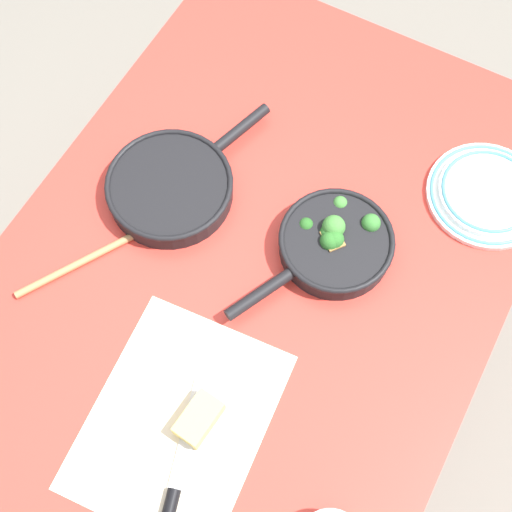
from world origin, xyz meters
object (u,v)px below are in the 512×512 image
at_px(cheese_block, 199,419).
at_px(skillet_eggs, 171,187).
at_px(skillet_broccoli, 334,243).
at_px(wooden_spoon, 124,240).
at_px(dinner_plate_stack, 487,193).
at_px(grater_knife, 177,480).

bearing_deg(cheese_block, skillet_eggs, 37.42).
relative_size(skillet_broccoli, wooden_spoon, 1.05).
bearing_deg(skillet_eggs, wooden_spoon, -173.33).
height_order(skillet_broccoli, cheese_block, skillet_broccoli).
height_order(skillet_broccoli, wooden_spoon, skillet_broccoli).
relative_size(skillet_eggs, dinner_plate_stack, 1.60).
xyz_separation_m(wooden_spoon, dinner_plate_stack, (0.45, -0.61, 0.01)).
height_order(skillet_eggs, wooden_spoon, skillet_eggs).
height_order(wooden_spoon, dinner_plate_stack, dinner_plate_stack).
height_order(grater_knife, cheese_block, cheese_block).
bearing_deg(dinner_plate_stack, wooden_spoon, 126.80).
height_order(skillet_eggs, dinner_plate_stack, skillet_eggs).
height_order(skillet_eggs, cheese_block, skillet_eggs).
relative_size(skillet_eggs, grater_knife, 1.43).
height_order(skillet_broccoli, skillet_eggs, skillet_broccoli).
bearing_deg(grater_knife, wooden_spoon, 27.52).
xyz_separation_m(skillet_broccoli, wooden_spoon, (-0.19, 0.38, -0.02)).
relative_size(grater_knife, dinner_plate_stack, 1.12).
bearing_deg(cheese_block, grater_knife, -170.18).
xyz_separation_m(grater_knife, cheese_block, (0.11, 0.02, 0.01)).
distance_m(grater_knife, dinner_plate_stack, 0.84).
distance_m(skillet_eggs, dinner_plate_stack, 0.66).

